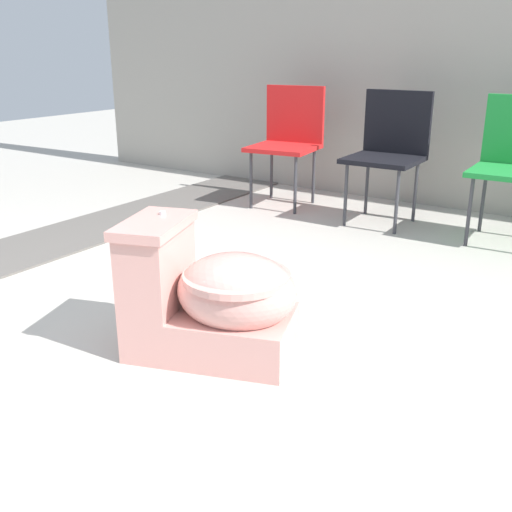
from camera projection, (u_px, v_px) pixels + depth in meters
name	position (u px, v px, depth m)	size (l,w,h in m)	color
ground_plane	(110.00, 368.00, 2.16)	(14.00, 14.00, 0.00)	#B7B2A8
gravel_strip	(1.00, 257.00, 3.28)	(0.56, 8.00, 0.01)	#605B56
building_wall	(500.00, 13.00, 3.86)	(7.00, 0.20, 2.60)	#9E998E
toilet	(212.00, 299.00, 2.20)	(0.71, 0.55, 0.52)	#E09E93
folding_chair_left	(289.00, 133.00, 4.28)	(0.49, 0.49, 0.83)	red
folding_chair_middle	(390.00, 143.00, 3.84)	(0.45, 0.45, 0.83)	black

